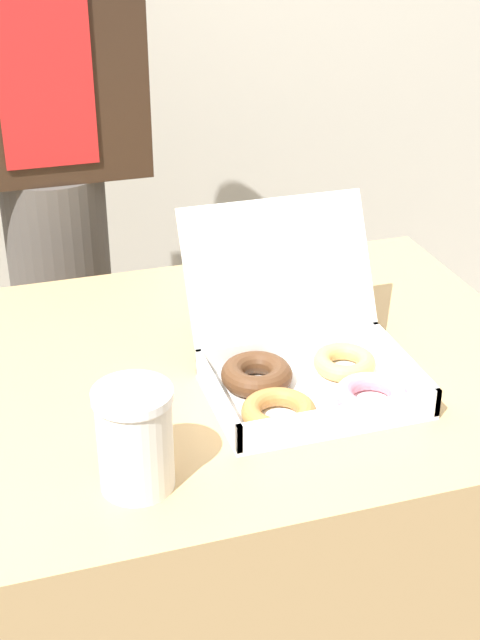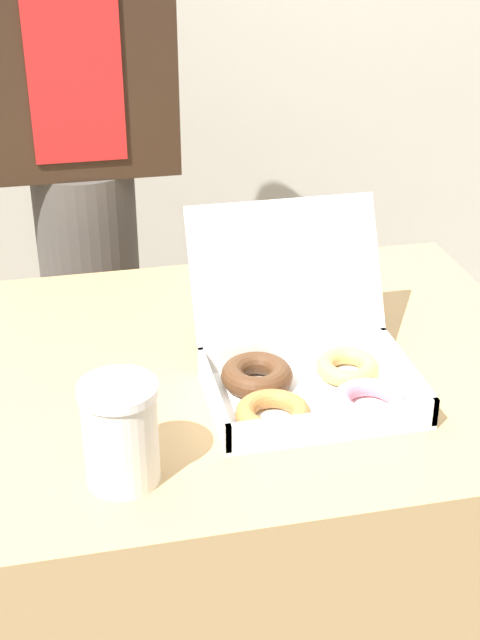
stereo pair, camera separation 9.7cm
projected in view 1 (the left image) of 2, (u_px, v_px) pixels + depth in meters
name	position (u px, v px, depth m)	size (l,w,h in m)	color
table	(180.00, 559.00, 1.52)	(1.17, 0.76, 0.75)	tan
donut_box	(304.00, 367.00, 1.29)	(0.29, 0.32, 0.23)	white
coffee_cup	(135.00, 438.00, 1.08)	(0.10, 0.10, 0.14)	silver
person_customer	(48.00, 150.00, 1.82)	(0.40, 0.22, 1.64)	#4C4742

